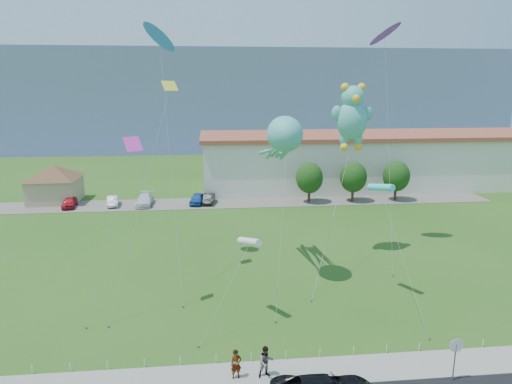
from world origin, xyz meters
The scene contains 26 objects.
ground centered at (0.00, 0.00, 0.00)m, with size 160.00×160.00×0.00m, color #265417.
sidewalk centered at (0.00, -2.75, 0.05)m, with size 80.00×2.50×0.10m, color gray.
parking_strip centered at (0.00, 35.00, 0.03)m, with size 70.00×6.00×0.06m, color #59544C.
hill_ridge centered at (0.00, 120.00, 12.50)m, with size 160.00×50.00×25.00m, color slate.
pavilion centered at (-24.00, 38.00, 3.02)m, with size 9.20×9.20×5.00m.
warehouse centered at (26.00, 44.00, 4.12)m, with size 61.00×15.00×8.20m.
stop_sign centered at (9.50, -4.21, 1.87)m, with size 0.80×0.07×2.50m.
rope_fence centered at (0.00, -1.30, 0.25)m, with size 26.05×0.05×0.50m.
tree_near centered at (10.00, 34.00, 3.39)m, with size 3.60×3.60×5.47m.
tree_mid centered at (16.00, 34.00, 3.39)m, with size 3.60×3.60×5.47m.
tree_far centered at (22.00, 34.00, 3.39)m, with size 3.60×3.60×5.47m.
pedestrian_left centered at (-1.96, -2.91, 0.91)m, with size 0.59×0.39×1.62m, color gray.
pedestrian_right centered at (-0.36, -2.95, 0.98)m, with size 0.85×0.66×1.75m, color gray.
parked_car_red centered at (-21.27, 34.62, 0.72)m, with size 1.55×3.86×1.32m, color #B01520.
parked_car_silver centered at (-15.92, 34.96, 0.68)m, with size 1.32×3.79×1.25m, color #B9BAC1.
parked_car_white centered at (-11.78, 34.80, 0.77)m, with size 1.99×4.90×1.42m, color silver.
parked_car_blue centered at (-4.92, 34.77, 0.75)m, with size 1.63×4.04×1.38m, color #1B4597.
parked_car_black centered at (-3.38, 34.87, 0.69)m, with size 1.34×3.85×1.27m, color black.
octopus_kite centered at (2.51, 10.43, 11.16)m, with size 2.95×12.76×13.18m.
teddy_bear_kite centered at (9.44, 15.11, 12.81)m, with size 7.34×10.82×15.59m.
small_kite_purple centered at (12.74, 16.97, 19.35)m, with size 2.00×8.57×20.58m.
small_kite_pink centered at (-8.45, 5.60, 10.31)m, with size 3.94×3.33×12.06m.
small_kite_cyan centered at (8.94, 6.02, 8.25)m, with size 1.53×7.51×8.75m.
small_kite_yellow centered at (-6.61, 11.00, 13.18)m, with size 4.53×9.71×15.76m.
small_kite_blue centered at (-6.91, 14.72, 18.68)m, with size 2.67×10.17×19.88m.
small_kite_white centered at (-0.68, 3.78, 5.35)m, with size 3.69×4.67×5.82m.
Camera 1 is at (-3.08, -24.40, 15.32)m, focal length 32.00 mm.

